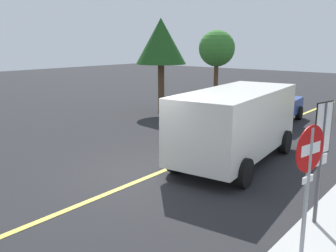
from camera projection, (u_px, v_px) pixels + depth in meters
name	position (u px, v px, depth m)	size (l,w,h in m)	color
ground_plane	(148.00, 177.00, 9.99)	(80.00, 80.00, 0.00)	#262628
lane_marking_centre	(209.00, 152.00, 12.25)	(28.00, 0.16, 0.01)	#E0D14C
stop_sign	(308.00, 171.00, 5.78)	(0.75, 0.18, 2.34)	gray
speed_limit_sign	(322.00, 142.00, 6.84)	(0.53, 0.14, 2.52)	#4C4C51
white_van	(236.00, 121.00, 11.00)	(5.38, 2.70, 2.20)	silver
car_blue_near_curb	(270.00, 105.00, 16.54)	(4.61, 2.53, 1.70)	#2D479E
tree_left_verge	(217.00, 49.00, 25.91)	(2.54, 2.54, 4.45)	#513823
tree_centre_verge	(161.00, 42.00, 18.44)	(2.55, 2.55, 4.77)	#513823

